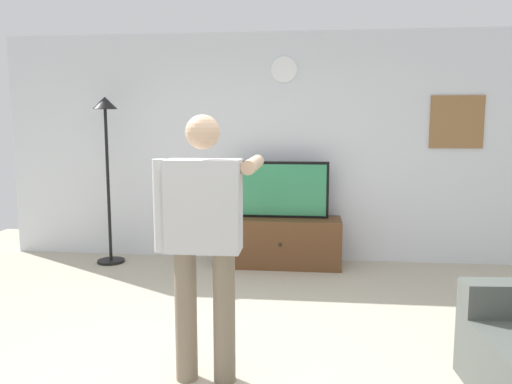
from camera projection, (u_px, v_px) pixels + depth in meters
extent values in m
plane|color=#B2A893|center=(227.00, 374.00, 3.31)|extent=(8.40, 8.40, 0.00)
cube|color=silver|center=(266.00, 148.00, 6.03)|extent=(6.40, 0.10, 2.70)
cube|color=brown|center=(282.00, 242.00, 5.81)|extent=(1.36, 0.48, 0.56)
sphere|color=black|center=(280.00, 245.00, 5.55)|extent=(0.04, 0.04, 0.04)
cube|color=black|center=(282.00, 190.00, 5.78)|extent=(1.07, 0.06, 0.65)
cube|color=#338C59|center=(282.00, 190.00, 5.74)|extent=(1.01, 0.01, 0.59)
cylinder|color=white|center=(284.00, 70.00, 5.83)|extent=(0.30, 0.03, 0.30)
cube|color=olive|center=(457.00, 122.00, 5.71)|extent=(0.59, 0.04, 0.60)
cylinder|color=black|center=(111.00, 261.00, 5.97)|extent=(0.32, 0.32, 0.03)
cylinder|color=black|center=(108.00, 186.00, 5.85)|extent=(0.04, 0.04, 1.78)
cone|color=black|center=(105.00, 103.00, 5.72)|extent=(0.28, 0.28, 0.14)
cylinder|color=#7A6B56|center=(186.00, 316.00, 3.19)|extent=(0.14, 0.14, 0.85)
cylinder|color=#7A6B56|center=(225.00, 317.00, 3.16)|extent=(0.14, 0.14, 0.85)
cube|color=#B7B7B7|center=(204.00, 206.00, 3.08)|extent=(0.46, 0.22, 0.57)
sphere|color=tan|center=(203.00, 132.00, 3.02)|extent=(0.21, 0.21, 0.21)
cylinder|color=#B7B7B7|center=(161.00, 206.00, 3.11)|extent=(0.09, 0.09, 0.58)
cylinder|color=tan|center=(253.00, 164.00, 3.30)|extent=(0.09, 0.58, 0.09)
cube|color=white|center=(258.00, 161.00, 3.62)|extent=(0.04, 0.12, 0.04)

